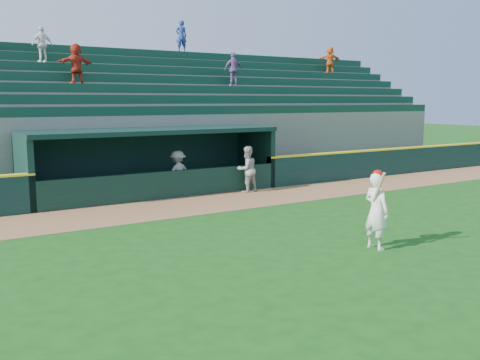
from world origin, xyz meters
The scene contains 9 objects.
ground centered at (0.00, 0.00, 0.00)m, with size 120.00×120.00×0.00m, color #154711.
warning_track centered at (0.00, 4.90, 0.01)m, with size 40.00×3.00×0.01m, color #906039.
field_wall_right centered at (12.25, 6.55, 0.60)m, with size 15.50×0.30×1.20m, color black.
wall_stripe_right centered at (12.25, 6.55, 1.23)m, with size 15.50×0.32×0.06m, color yellow.
dugout_player_front centered at (3.20, 6.17, 0.88)m, with size 0.86×0.67×1.77m, color #9F9F9A.
dugout_player_inside centered at (0.68, 7.02, 0.83)m, with size 1.07×0.62×1.66m, color #9D9D98.
dugout centered at (0.00, 8.00, 1.36)m, with size 9.40×2.80×2.46m.
stands centered at (-0.01, 12.57, 2.39)m, with size 34.50×6.25×7.54m.
batter_at_plate centered at (1.45, -2.14, 0.95)m, with size 0.53×0.81×1.91m.
Camera 1 is at (-7.88, -10.88, 3.51)m, focal length 40.00 mm.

